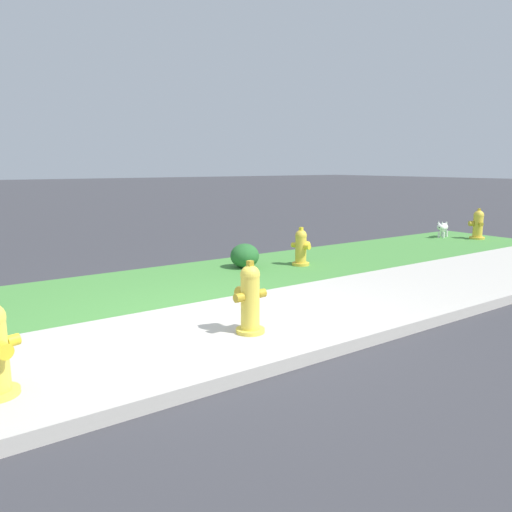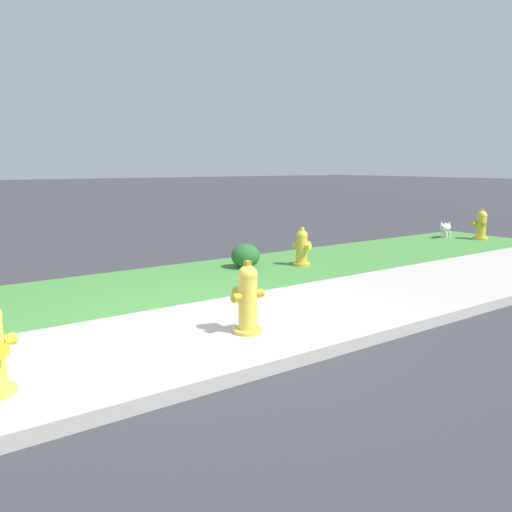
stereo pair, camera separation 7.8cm
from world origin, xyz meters
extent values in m
plane|color=#38383D|center=(0.00, 0.00, 0.00)|extent=(120.00, 120.00, 0.00)
cube|color=#BCB7AD|center=(0.00, 0.00, 0.01)|extent=(18.00, 2.14, 0.01)
cube|color=#47893D|center=(0.00, 2.26, 0.00)|extent=(18.00, 2.37, 0.01)
cube|color=#BCB7AD|center=(0.00, -1.15, 0.06)|extent=(18.00, 0.16, 0.12)
cylinder|color=gold|center=(8.27, 2.14, 0.03)|extent=(0.34, 0.34, 0.05)
cylinder|color=gold|center=(8.27, 2.14, 0.30)|extent=(0.22, 0.22, 0.50)
sphere|color=gold|center=(8.27, 2.14, 0.55)|extent=(0.23, 0.23, 0.23)
cube|color=#B29323|center=(8.27, 2.14, 0.68)|extent=(0.08, 0.08, 0.06)
cylinder|color=#B29323|center=(8.18, 2.01, 0.36)|extent=(0.13, 0.13, 0.09)
cylinder|color=#B29323|center=(8.36, 2.26, 0.36)|extent=(0.13, 0.13, 0.09)
cylinder|color=#B29323|center=(8.14, 2.23, 0.36)|extent=(0.15, 0.16, 0.12)
cylinder|color=yellow|center=(-2.01, -0.29, 0.40)|extent=(0.11, 0.11, 0.09)
cylinder|color=yellow|center=(0.20, -0.25, 0.03)|extent=(0.30, 0.30, 0.05)
cylinder|color=yellow|center=(0.20, -0.25, 0.33)|extent=(0.19, 0.19, 0.56)
sphere|color=yellow|center=(0.20, -0.25, 0.61)|extent=(0.20, 0.20, 0.20)
cube|color=#B29323|center=(0.20, -0.25, 0.73)|extent=(0.06, 0.06, 0.06)
cylinder|color=#B29323|center=(0.05, -0.26, 0.40)|extent=(0.10, 0.10, 0.09)
cylinder|color=#B29323|center=(0.34, -0.24, 0.40)|extent=(0.10, 0.10, 0.09)
cylinder|color=#B29323|center=(0.19, -0.10, 0.40)|extent=(0.13, 0.11, 0.12)
cylinder|color=gold|center=(2.90, 2.14, 0.03)|extent=(0.30, 0.30, 0.05)
cylinder|color=gold|center=(2.90, 2.14, 0.28)|extent=(0.19, 0.19, 0.46)
sphere|color=gold|center=(2.90, 2.14, 0.51)|extent=(0.20, 0.20, 0.20)
cube|color=yellow|center=(2.90, 2.14, 0.63)|extent=(0.07, 0.07, 0.06)
cylinder|color=yellow|center=(2.87, 2.28, 0.34)|extent=(0.11, 0.11, 0.09)
cylinder|color=yellow|center=(2.92, 2.00, 0.34)|extent=(0.11, 0.11, 0.09)
cylinder|color=yellow|center=(3.04, 2.17, 0.34)|extent=(0.12, 0.14, 0.12)
ellipsoid|color=white|center=(7.85, 2.76, 0.24)|extent=(0.42, 0.30, 0.19)
sphere|color=white|center=(7.63, 2.69, 0.27)|extent=(0.15, 0.15, 0.15)
sphere|color=black|center=(7.56, 2.67, 0.27)|extent=(0.03, 0.03, 0.03)
cone|color=white|center=(7.64, 2.65, 0.37)|extent=(0.07, 0.07, 0.07)
cone|color=white|center=(7.61, 2.73, 0.37)|extent=(0.07, 0.07, 0.07)
cylinder|color=white|center=(7.75, 2.67, 0.07)|extent=(0.05, 0.05, 0.15)
cylinder|color=white|center=(7.72, 2.77, 0.07)|extent=(0.05, 0.05, 0.15)
cylinder|color=white|center=(7.99, 2.75, 0.07)|extent=(0.05, 0.05, 0.15)
cylinder|color=white|center=(7.96, 2.85, 0.07)|extent=(0.05, 0.05, 0.15)
cylinder|color=white|center=(8.06, 2.82, 0.30)|extent=(0.04, 0.04, 0.10)
ellipsoid|color=#28662D|center=(2.00, 2.53, 0.20)|extent=(0.48, 0.48, 0.41)
camera|label=1|loc=(-2.58, -4.27, 1.70)|focal=35.00mm
camera|label=2|loc=(-2.52, -4.31, 1.70)|focal=35.00mm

